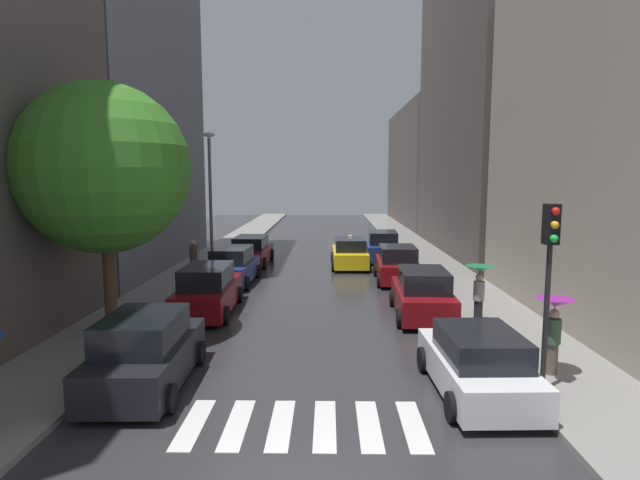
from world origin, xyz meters
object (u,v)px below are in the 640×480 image
parked_car_right_nearest (478,364)px  parked_car_right_fourth (382,247)px  parked_car_left_third (233,267)px  taxi_midroad (350,253)px  parked_car_left_second (208,291)px  pedestrian_by_kerb (554,321)px  parked_car_left_nearest (146,353)px  traffic_light_right_corner (550,256)px  parked_car_left_fourth (251,251)px  street_tree_left (104,169)px  pedestrian_near_tree (479,283)px  parked_car_right_third (397,265)px  parked_car_right_second (422,295)px  lamp_post_left (210,192)px  pedestrian_foreground (193,258)px

parked_car_right_nearest → parked_car_right_fourth: (-0.22, 19.02, 0.09)m
parked_car_left_third → taxi_midroad: taxi_midroad is taller
parked_car_left_second → pedestrian_by_kerb: pedestrian_by_kerb is taller
parked_car_left_nearest → parked_car_left_third: (-0.13, 11.95, -0.03)m
pedestrian_by_kerb → traffic_light_right_corner: 2.14m
parked_car_left_fourth → parked_car_right_nearest: bearing=-154.1°
parked_car_left_nearest → street_tree_left: bearing=31.9°
parked_car_right_fourth → taxi_midroad: (-2.05, -2.21, -0.06)m
parked_car_left_fourth → street_tree_left: 14.68m
parked_car_left_second → pedestrian_near_tree: pedestrian_near_tree is taller
parked_car_left_second → parked_car_left_fourth: bearing=-1.1°
parked_car_left_second → parked_car_right_third: 9.65m
parked_car_left_nearest → taxi_midroad: parked_car_left_nearest is taller
parked_car_right_nearest → parked_car_right_fourth: size_ratio=0.94×
street_tree_left → parked_car_left_second: bearing=55.0°
parked_car_right_nearest → pedestrian_near_tree: (1.54, 5.25, 0.82)m
street_tree_left → parked_car_right_third: bearing=41.8°
parked_car_left_third → parked_car_right_second: bearing=-123.3°
parked_car_left_third → lamp_post_left: bearing=33.7°
parked_car_right_second → lamp_post_left: lamp_post_left is taller
parked_car_right_third → pedestrian_near_tree: 7.73m
parked_car_right_fourth → pedestrian_near_tree: pedestrian_near_tree is taller
parked_car_left_fourth → traffic_light_right_corner: size_ratio=1.10×
lamp_post_left → pedestrian_near_tree: bearing=-40.7°
parked_car_right_fourth → lamp_post_left: 10.78m
traffic_light_right_corner → parked_car_right_fourth: bearing=95.1°
parked_car_left_fourth → pedestrian_near_tree: size_ratio=2.40×
parked_car_left_fourth → parked_car_right_fourth: (7.69, 1.41, 0.06)m
parked_car_left_third → parked_car_left_fourth: size_ratio=0.96×
taxi_midroad → parked_car_left_fourth: bearing=81.3°
parked_car_left_nearest → parked_car_right_third: 14.64m
pedestrian_foreground → pedestrian_by_kerb: (12.11, -12.01, 0.39)m
parked_car_right_fourth → pedestrian_foreground: 11.53m
parked_car_left_third → parked_car_right_second: 9.69m
parked_car_left_nearest → traffic_light_right_corner: traffic_light_right_corner is taller
parked_car_left_fourth → traffic_light_right_corner: traffic_light_right_corner is taller
parked_car_left_fourth → parked_car_right_fourth: parked_car_right_fourth is taller
pedestrian_near_tree → parked_car_right_fourth: bearing=110.5°
parked_car_left_nearest → pedestrian_by_kerb: size_ratio=2.29×
parked_car_left_nearest → traffic_light_right_corner: size_ratio=1.03×
pedestrian_near_tree → street_tree_left: (-11.70, -1.43, 3.73)m
pedestrian_by_kerb → street_tree_left: bearing=-153.5°
pedestrian_by_kerb → parked_car_right_nearest: bearing=-116.8°
parked_car_right_nearest → parked_car_right_third: bearing=-1.3°
parked_car_left_third → pedestrian_foreground: (-2.03, 0.67, 0.31)m
parked_car_right_third → parked_car_right_fourth: parked_car_right_fourth is taller
parked_car_right_nearest → parked_car_right_second: (-0.07, 6.63, 0.08)m
parked_car_left_third → parked_car_right_fourth: parked_car_right_fourth is taller
parked_car_right_nearest → traffic_light_right_corner: traffic_light_right_corner is taller
parked_car_right_nearest → pedestrian_foreground: 16.35m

